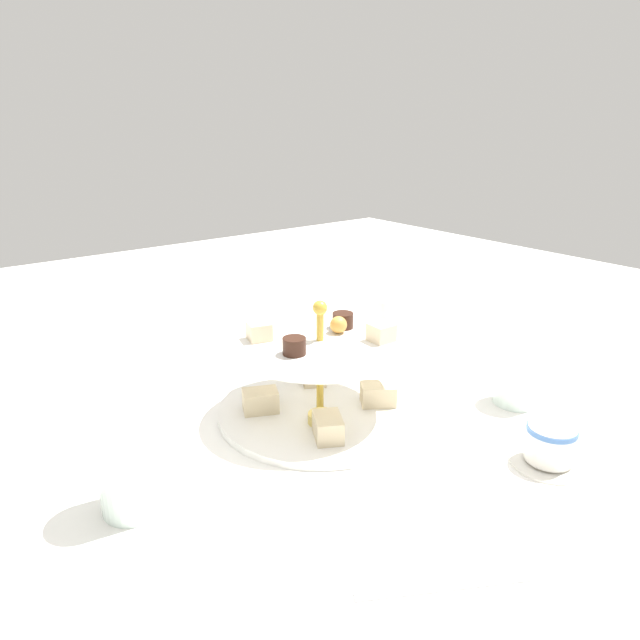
{
  "coord_description": "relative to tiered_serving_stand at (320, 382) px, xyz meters",
  "views": [
    {
      "loc": [
        0.57,
        -0.45,
        0.4
      ],
      "look_at": [
        0.0,
        0.0,
        0.14
      ],
      "focal_mm": 32.39,
      "sensor_mm": 36.0,
      "label": 1
    }
  ],
  "objects": [
    {
      "name": "water_glass_short_left",
      "position": [
        0.15,
        0.25,
        -0.01
      ],
      "size": [
        0.06,
        0.06,
        0.07
      ],
      "primitive_type": "cylinder",
      "color": "silver",
      "rests_on": "ground_plane"
    },
    {
      "name": "teacup_with_saucer",
      "position": [
        0.27,
        0.14,
        -0.02
      ],
      "size": [
        0.09,
        0.09,
        0.05
      ],
      "color": "white",
      "rests_on": "ground_plane"
    },
    {
      "name": "tiered_serving_stand",
      "position": [
        0.0,
        0.0,
        0.0
      ],
      "size": [
        0.29,
        0.29,
        0.17
      ],
      "color": "white",
      "rests_on": "ground_plane"
    },
    {
      "name": "water_glass_tall_right",
      "position": [
        0.04,
        -0.28,
        0.01
      ],
      "size": [
        0.07,
        0.07,
        0.12
      ],
      "primitive_type": "cylinder",
      "color": "silver",
      "rests_on": "ground_plane"
    },
    {
      "name": "ground_plane",
      "position": [
        -0.0,
        -0.0,
        -0.05
      ],
      "size": [
        2.4,
        2.4,
        0.0
      ],
      "primitive_type": "plane",
      "color": "white"
    },
    {
      "name": "water_glass_mid_back",
      "position": [
        -0.11,
        0.23,
        0.0
      ],
      "size": [
        0.06,
        0.06,
        0.1
      ],
      "primitive_type": "cylinder",
      "color": "silver",
      "rests_on": "ground_plane"
    },
    {
      "name": "butter_knife_left",
      "position": [
        -0.32,
        -0.11,
        -0.05
      ],
      "size": [
        0.08,
        0.16,
        0.0
      ],
      "primitive_type": "cube",
      "rotation": [
        0.0,
        0.0,
        5.1
      ],
      "color": "silver",
      "rests_on": "ground_plane"
    },
    {
      "name": "butter_knife_right",
      "position": [
        0.32,
        -0.11,
        -0.05
      ],
      "size": [
        0.1,
        0.15,
        0.0
      ],
      "primitive_type": "cube",
      "rotation": [
        0.0,
        0.0,
        7.34
      ],
      "color": "silver",
      "rests_on": "ground_plane"
    }
  ]
}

